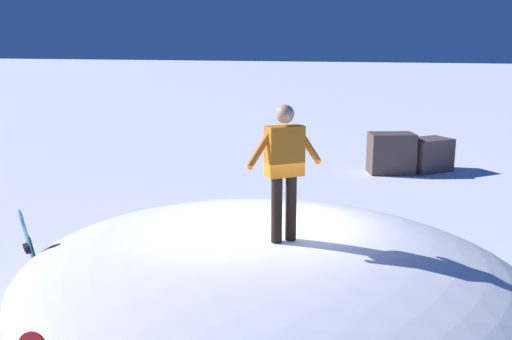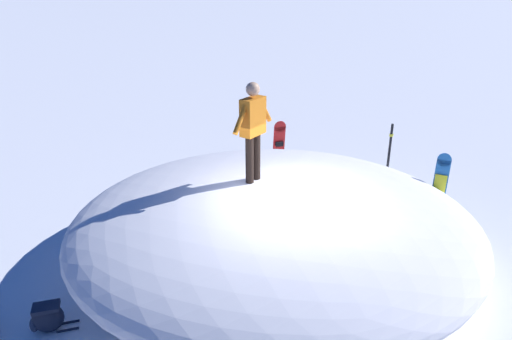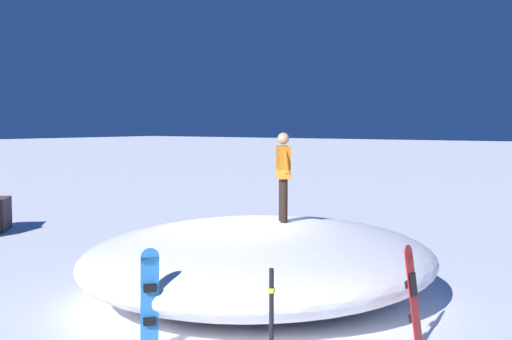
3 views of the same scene
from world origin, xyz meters
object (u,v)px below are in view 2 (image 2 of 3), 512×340
object	(u,v)px
backpack_near	(47,318)
trail_marker_pole	(389,153)
snowboard_primary_upright	(439,191)
snowboarder_standing	(253,125)
snowboard_secondary_upright	(279,149)

from	to	relation	value
backpack_near	trail_marker_pole	size ratio (longest dim) A/B	0.43
snowboard_primary_upright	backpack_near	distance (m)	7.36
trail_marker_pole	snowboard_primary_upright	bearing A→B (deg)	89.25
snowboarder_standing	snowboard_secondary_upright	distance (m)	3.85
snowboard_secondary_upright	backpack_near	world-z (taller)	snowboard_secondary_upright
trail_marker_pole	snowboarder_standing	bearing A→B (deg)	31.30
snowboard_secondary_upright	trail_marker_pole	distance (m)	2.68
snowboarder_standing	snowboard_secondary_upright	xyz separation A→B (m)	(-1.31, -3.20, -1.68)
snowboarder_standing	backpack_near	world-z (taller)	snowboarder_standing
snowboarder_standing	backpack_near	bearing A→B (deg)	22.95
snowboard_secondary_upright	backpack_near	xyz separation A→B (m)	(4.65, 4.62, -0.57)
backpack_near	trail_marker_pole	world-z (taller)	trail_marker_pole
snowboarder_standing	trail_marker_pole	size ratio (longest dim) A/B	1.12
snowboarder_standing	trail_marker_pole	world-z (taller)	snowboarder_standing
snowboard_primary_upright	snowboard_secondary_upright	bearing A→B (deg)	-50.43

